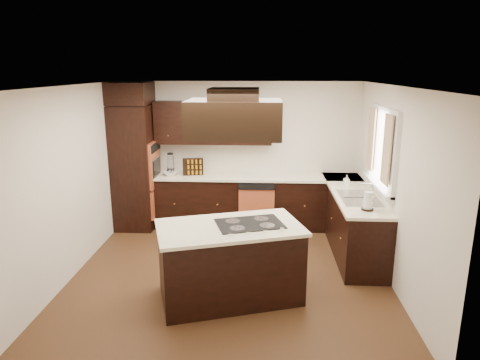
{
  "coord_description": "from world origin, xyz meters",
  "views": [
    {
      "loc": [
        0.43,
        -5.35,
        2.71
      ],
      "look_at": [
        0.1,
        0.6,
        1.15
      ],
      "focal_mm": 32.0,
      "sensor_mm": 36.0,
      "label": 1
    }
  ],
  "objects_px": {
    "island": "(230,264)",
    "range_hood": "(234,119)",
    "spice_rack": "(193,167)",
    "oven_column": "(135,167)"
  },
  "relations": [
    {
      "from": "island",
      "to": "range_hood",
      "type": "height_order",
      "value": "range_hood"
    },
    {
      "from": "island",
      "to": "spice_rack",
      "type": "height_order",
      "value": "spice_rack"
    },
    {
      "from": "island",
      "to": "range_hood",
      "type": "relative_size",
      "value": 1.54
    },
    {
      "from": "range_hood",
      "to": "spice_rack",
      "type": "xyz_separation_m",
      "value": [
        -0.88,
        2.34,
        -1.09
      ]
    },
    {
      "from": "range_hood",
      "to": "spice_rack",
      "type": "height_order",
      "value": "range_hood"
    },
    {
      "from": "oven_column",
      "to": "range_hood",
      "type": "relative_size",
      "value": 2.02
    },
    {
      "from": "oven_column",
      "to": "island",
      "type": "bearing_deg",
      "value": -52.38
    },
    {
      "from": "island",
      "to": "spice_rack",
      "type": "xyz_separation_m",
      "value": [
        -0.83,
        2.45,
        0.63
      ]
    },
    {
      "from": "oven_column",
      "to": "spice_rack",
      "type": "bearing_deg",
      "value": 4.9
    },
    {
      "from": "island",
      "to": "range_hood",
      "type": "bearing_deg",
      "value": 45.79
    }
  ]
}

